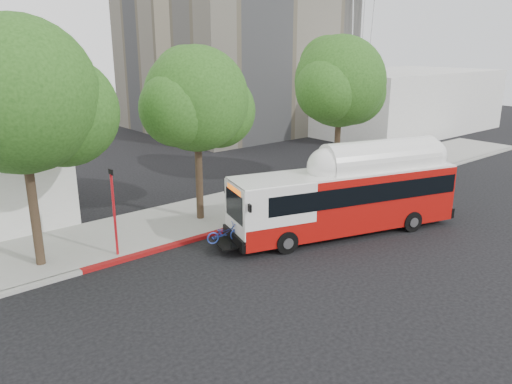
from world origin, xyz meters
TOP-DOWN VIEW (x-y plane):
  - ground at (0.00, 0.00)m, footprint 120.00×120.00m
  - sidewalk at (0.00, 6.50)m, footprint 60.00×5.00m
  - curb_strip at (0.00, 3.90)m, footprint 60.00×0.30m
  - red_curb_segment at (-3.00, 3.90)m, footprint 10.00×0.32m
  - street_tree_left at (-8.53, 5.56)m, footprint 6.67×5.80m
  - street_tree_mid at (-0.59, 6.06)m, footprint 5.75×5.00m
  - street_tree_right at (9.44, 5.86)m, footprint 6.21×5.40m
  - horizon_block at (30.00, 16.00)m, footprint 20.00×12.00m
  - transit_bus at (3.33, 0.19)m, footprint 11.89×5.43m
  - signal_pole at (-6.23, 4.38)m, footprint 0.11×0.36m

SIDE VIEW (x-z plane):
  - ground at x=0.00m, z-range 0.00..0.00m
  - sidewalk at x=0.00m, z-range 0.00..0.15m
  - curb_strip at x=0.00m, z-range 0.00..0.15m
  - red_curb_segment at x=-3.00m, z-range 0.00..0.16m
  - transit_bus at x=3.33m, z-range -0.11..3.37m
  - signal_pole at x=-6.23m, z-range 0.05..3.88m
  - horizon_block at x=30.00m, z-range 0.00..6.00m
  - street_tree_mid at x=-0.59m, z-range 1.60..10.22m
  - street_tree_right at x=9.44m, z-range 1.67..10.85m
  - street_tree_left at x=-8.53m, z-range 1.73..11.47m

